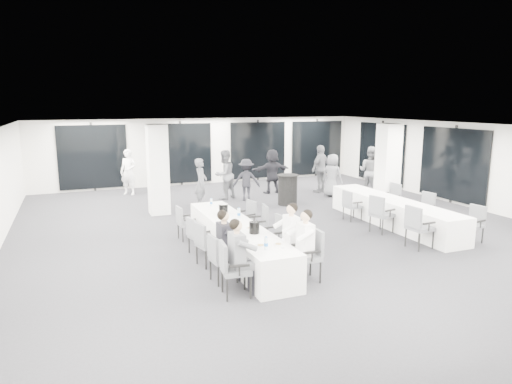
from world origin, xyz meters
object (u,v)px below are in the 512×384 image
Objects in this scene: chair_main_left_near at (231,266)px; standing_guest_b at (224,171)px; chair_side_right_mid at (425,207)px; banquet_table_side at (393,212)px; chair_side_left_near at (417,224)px; chair_main_right_near at (310,252)px; standing_guest_e at (332,173)px; standing_guest_h at (371,168)px; chair_main_left_second at (220,256)px; chair_main_right_mid at (276,233)px; chair_side_right_far at (392,197)px; standing_guest_d at (321,166)px; standing_guest_a at (201,179)px; chair_main_left_far at (184,221)px; banquet_table_main at (237,240)px; chair_main_right_far at (247,216)px; chair_main_left_fourth at (196,234)px; standing_guest_c at (246,177)px; chair_main_right_fourth at (260,222)px; chair_main_left_mid at (206,241)px; cocktail_table at (288,190)px; ice_bucket_far at (223,209)px; standing_guest_f at (272,168)px; chair_main_right_second at (295,244)px; chair_side_left_mid at (380,212)px; chair_side_right_near at (474,221)px; ice_bucket_near at (254,228)px; standing_guest_g at (128,169)px; chair_side_left_far at (351,204)px.

chair_main_left_near is 0.50× the size of standing_guest_b.
banquet_table_side is at bearing 59.79° from chair_side_right_mid.
chair_main_right_near is at bearing -80.30° from chair_side_left_near.
standing_guest_e is 1.47m from standing_guest_h.
chair_main_left_second is 1.01× the size of chair_main_right_mid.
standing_guest_d reaches higher than chair_side_right_far.
standing_guest_a is 6.37m from standing_guest_h.
chair_main_left_far is at bearing -173.96° from chair_main_left_near.
chair_main_right_near is 8.93m from standing_guest_h.
standing_guest_b reaches higher than banquet_table_side.
standing_guest_h reaches higher than banquet_table_main.
chair_main_right_far is 5.87m from standing_guest_e.
chair_main_left_fourth is 0.43× the size of standing_guest_b.
chair_main_left_fourth is at bearing 80.84° from standing_guest_c.
chair_main_right_fourth is at bearing 95.60° from standing_guest_c.
chair_main_left_mid reaches higher than banquet_table_main.
standing_guest_b is at bearing 74.49° from banquet_table_main.
standing_guest_e is at bearing -31.62° from chair_main_right_near.
standing_guest_c is (-1.07, 1.17, 0.32)m from cocktail_table.
chair_main_left_second is at bearing -13.93° from chair_main_left_fourth.
cocktail_table is at bearing 152.86° from chair_main_left_near.
ice_bucket_far is at bearing 89.48° from banquet_table_main.
chair_side_right_mid is at bearing -22.72° from banquet_table_side.
banquet_table_side is at bearing 125.28° from standing_guest_h.
chair_main_right_mid is at bearing 63.27° from standing_guest_f.
chair_main_right_second reaches higher than banquet_table_side.
chair_side_left_mid is at bearing -120.91° from chair_main_right_far.
banquet_table_main is 4.94× the size of chair_main_left_near.
standing_guest_e is at bearing -4.83° from chair_side_right_near.
chair_side_right_near is at bearing 140.11° from standing_guest_c.
chair_main_left_near reaches higher than ice_bucket_near.
chair_main_right_near reaches higher than chair_main_left_second.
banquet_table_main is 0.95m from chair_main_left_fourth.
chair_main_right_fourth is 0.48× the size of standing_guest_b.
chair_main_left_far is 0.48× the size of standing_guest_e.
standing_guest_d is at bearing 15.18° from standing_guest_g.
standing_guest_c reaches higher than chair_main_left_far.
standing_guest_g is at bearing 15.11° from chair_main_right_near.
standing_guest_f is at bearing 7.57° from chair_side_right_near.
banquet_table_main is 2.72× the size of standing_guest_a.
ice_bucket_far is at bearing 135.43° from chair_main_left_mid.
standing_guest_h is at bearing -22.26° from chair_side_right_mid.
chair_main_right_mid is at bearing -118.63° from cocktail_table.
standing_guest_a reaches higher than chair_main_right_mid.
chair_main_right_far is 5.77m from standing_guest_f.
chair_side_right_far is at bearing 18.71° from banquet_table_main.
standing_guest_d reaches higher than chair_side_left_mid.
chair_side_left_far is at bearing -106.44° from standing_guest_a.
chair_side_left_near is 0.62× the size of standing_guest_c.
chair_side_left_near is 6.91m from standing_guest_c.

